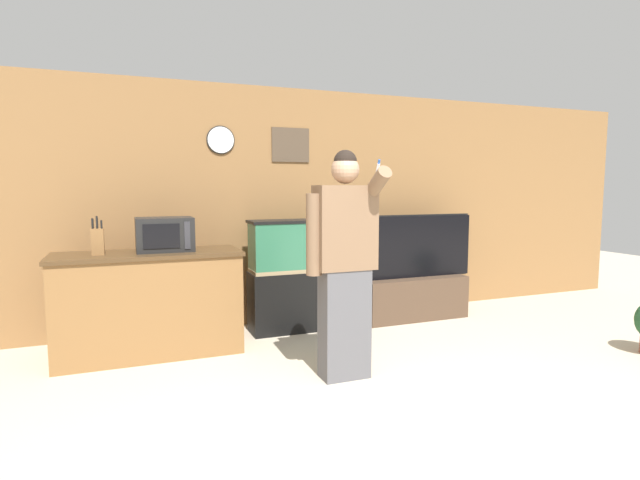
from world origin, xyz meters
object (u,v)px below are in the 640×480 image
microwave (165,234)px  tv_on_stand (413,288)px  counter_island (150,303)px  knife_block (98,241)px  person_standing (344,261)px  aquarium_on_stand (292,276)px

microwave → tv_on_stand: (2.74, 0.16, -0.73)m
counter_island → tv_on_stand: bearing=3.8°
knife_block → tv_on_stand: knife_block is taller
person_standing → tv_on_stand: bearing=42.3°
tv_on_stand → person_standing: 2.09m
tv_on_stand → aquarium_on_stand: bearing=177.8°
microwave → knife_block: bearing=-175.0°
microwave → aquarium_on_stand: 1.40m
counter_island → aquarium_on_stand: aquarium_on_stand is taller
counter_island → microwave: bearing=11.6°
counter_island → microwave: (0.15, 0.03, 0.62)m
counter_island → person_standing: bearing=-39.5°
person_standing → microwave: bearing=136.4°
counter_island → aquarium_on_stand: size_ratio=1.38×
knife_block → tv_on_stand: 3.38m
counter_island → tv_on_stand: 2.90m
aquarium_on_stand → tv_on_stand: (1.46, -0.06, -0.23)m
microwave → counter_island: bearing=-168.4°
microwave → person_standing: person_standing is taller
aquarium_on_stand → person_standing: person_standing is taller
knife_block → person_standing: person_standing is taller
microwave → knife_block: (-0.56, -0.05, -0.03)m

